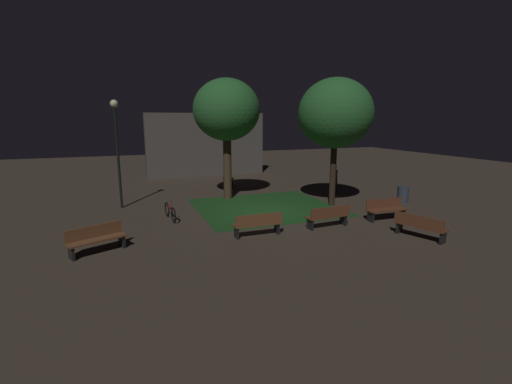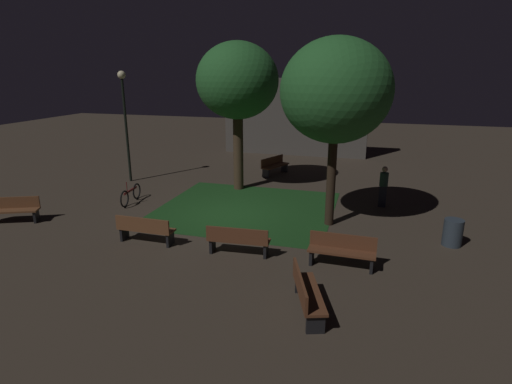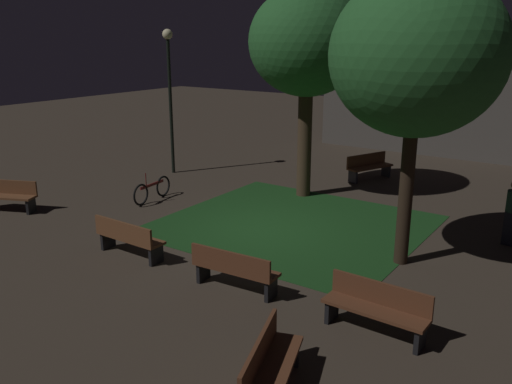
% 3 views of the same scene
% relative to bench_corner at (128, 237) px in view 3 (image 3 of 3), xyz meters
% --- Properties ---
extents(ground_plane, '(60.00, 60.00, 0.00)m').
position_rel_bench_corner_xyz_m(ground_plane, '(1.50, 3.14, -0.48)').
color(ground_plane, '#3D3328').
extents(grass_lawn, '(6.58, 6.12, 0.01)m').
position_rel_bench_corner_xyz_m(grass_lawn, '(1.97, 4.00, -0.48)').
color(grass_lawn, '#194219').
rests_on(grass_lawn, ground).
extents(bench_corner, '(1.80, 0.50, 0.88)m').
position_rel_bench_corner_xyz_m(bench_corner, '(0.00, 0.00, 0.00)').
color(bench_corner, brown).
rests_on(bench_corner, ground).
extents(bench_back_row, '(1.83, 0.60, 0.88)m').
position_rel_bench_corner_xyz_m(bench_back_row, '(3.00, 0.00, 0.00)').
color(bench_back_row, brown).
rests_on(bench_back_row, ground).
extents(bench_path_side, '(1.81, 0.53, 0.88)m').
position_rel_bench_corner_xyz_m(bench_path_side, '(5.92, 0.12, 0.00)').
color(bench_path_side, brown).
rests_on(bench_path_side, ground).
extents(bench_near_trees, '(1.03, 1.86, 0.88)m').
position_rel_bench_corner_xyz_m(bench_near_trees, '(5.34, -2.32, 0.00)').
color(bench_near_trees, brown).
rests_on(bench_near_trees, ground).
extents(bench_lawn_edge, '(1.84, 1.16, 0.88)m').
position_rel_bench_corner_xyz_m(bench_lawn_edge, '(-5.45, 0.35, 0.00)').
color(bench_lawn_edge, brown).
rests_on(bench_lawn_edge, ground).
extents(bench_front_right, '(1.13, 1.85, 0.88)m').
position_rel_bench_corner_xyz_m(bench_front_right, '(1.72, 9.63, 0.00)').
color(bench_front_right, brown).
rests_on(bench_front_right, ground).
extents(tree_tall_center, '(3.47, 3.47, 6.30)m').
position_rel_bench_corner_xyz_m(tree_tall_center, '(0.82, 6.58, 4.17)').
color(tree_tall_center, '#423021').
rests_on(tree_tall_center, ground).
extents(tree_right_canopy, '(3.55, 3.55, 6.17)m').
position_rel_bench_corner_xyz_m(tree_right_canopy, '(5.24, 3.23, 4.00)').
color(tree_right_canopy, '#2D2116').
rests_on(tree_right_canopy, ground).
extents(lamp_post_plaza_east, '(0.36, 0.36, 5.11)m').
position_rel_bench_corner_xyz_m(lamp_post_plaza_east, '(-4.60, 6.41, 2.93)').
color(lamp_post_plaza_east, black).
rests_on(lamp_post_plaza_east, ground).
extents(bicycle, '(0.26, 1.73, 0.93)m').
position_rel_bench_corner_xyz_m(bicycle, '(-2.69, 3.43, -0.14)').
color(bicycle, black).
rests_on(bicycle, ground).
extents(pedestrian, '(0.32, 0.32, 1.61)m').
position_rel_bench_corner_xyz_m(pedestrian, '(7.01, 5.74, 0.37)').
color(pedestrian, black).
rests_on(pedestrian, ground).
extents(building_wall_backdrop, '(8.86, 0.80, 4.66)m').
position_rel_bench_corner_xyz_m(building_wall_backdrop, '(1.69, 15.04, 1.85)').
color(building_wall_backdrop, '#4C4742').
rests_on(building_wall_backdrop, ground).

